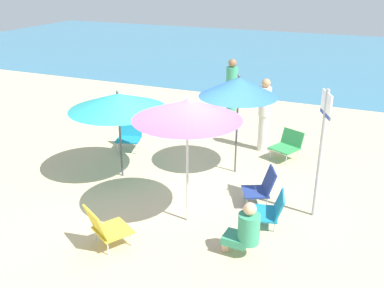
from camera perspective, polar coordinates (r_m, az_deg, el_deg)
name	(u,v)px	position (r m, az deg, el deg)	size (l,w,h in m)	color
ground_plane	(172,199)	(7.88, -2.60, -7.28)	(40.00, 40.00, 0.00)	#CCB789
sea_water	(309,56)	(21.70, 15.11, 11.12)	(40.00, 16.00, 0.01)	teal
umbrella_purple	(187,110)	(6.46, -0.65, 4.52)	(1.68, 1.68, 2.12)	silver
umbrella_blue	(238,87)	(8.32, 6.13, 7.47)	(1.53, 1.53, 2.03)	#4C4C51
umbrella_teal	(118,102)	(8.28, -9.74, 5.51)	(1.87, 1.87, 1.76)	#4C4C51
beach_chair_a	(129,135)	(9.97, -8.23, 1.19)	(0.65, 0.68, 0.62)	teal
beach_chair_b	(105,227)	(6.59, -11.37, -10.64)	(0.73, 0.75, 0.68)	gold
beach_chair_c	(288,144)	(9.59, 12.47, -0.03)	(0.72, 0.75, 0.61)	#33934C
beach_chair_d	(271,210)	(7.13, 10.34, -8.49)	(0.62, 0.63, 0.56)	teal
beach_chair_e	(262,187)	(7.64, 9.19, -5.55)	(0.67, 0.65, 0.68)	navy
person_a	(264,114)	(9.78, 9.47, 3.88)	(0.26, 0.26, 1.66)	silver
person_b	(245,230)	(6.29, 6.99, -11.11)	(0.56, 0.33, 0.88)	#389970
person_c	(232,89)	(11.77, 5.24, 7.16)	(0.31, 0.31, 1.67)	#389970
warning_sign	(322,137)	(7.08, 16.79, 0.92)	(0.21, 0.44, 2.18)	#ADADB2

